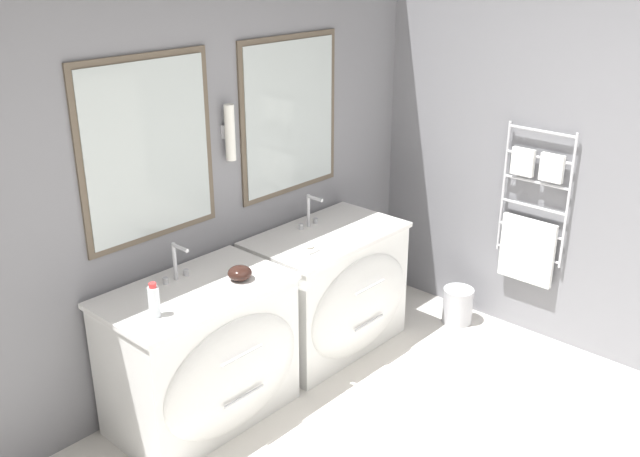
{
  "coord_description": "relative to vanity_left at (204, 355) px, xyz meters",
  "views": [
    {
      "loc": [
        -2.19,
        -0.93,
        2.56
      ],
      "look_at": [
        0.53,
        1.55,
        1.07
      ],
      "focal_mm": 40.0,
      "sensor_mm": 36.0,
      "label": 1
    }
  ],
  "objects": [
    {
      "name": "wall_back",
      "position": [
        0.12,
        0.39,
        0.89
      ],
      "size": [
        5.73,
        0.14,
        2.6
      ],
      "color": "slate",
      "rests_on": "ground_plane"
    },
    {
      "name": "wall_right",
      "position": [
        2.2,
        -0.85,
        0.87
      ],
      "size": [
        0.13,
        4.32,
        2.6
      ],
      "color": "slate",
      "rests_on": "ground_plane"
    },
    {
      "name": "vanity_left",
      "position": [
        0.0,
        0.0,
        0.0
      ],
      "size": [
        1.03,
        0.68,
        0.82
      ],
      "color": "white",
      "rests_on": "ground_plane"
    },
    {
      "name": "vanity_right",
      "position": [
        1.07,
        0.0,
        0.0
      ],
      "size": [
        1.03,
        0.68,
        0.82
      ],
      "color": "white",
      "rests_on": "ground_plane"
    },
    {
      "name": "faucet_left",
      "position": [
        -0.0,
        0.19,
        0.51
      ],
      "size": [
        0.17,
        0.14,
        0.22
      ],
      "color": "silver",
      "rests_on": "vanity_left"
    },
    {
      "name": "faucet_right",
      "position": [
        1.07,
        0.19,
        0.51
      ],
      "size": [
        0.17,
        0.14,
        0.22
      ],
      "color": "silver",
      "rests_on": "vanity_right"
    },
    {
      "name": "toiletry_bottle",
      "position": [
        -0.33,
        -0.06,
        0.49
      ],
      "size": [
        0.06,
        0.06,
        0.18
      ],
      "color": "silver",
      "rests_on": "vanity_left"
    },
    {
      "name": "amenity_bowl",
      "position": [
        0.24,
        -0.06,
        0.44
      ],
      "size": [
        0.14,
        0.14,
        0.08
      ],
      "color": "black",
      "rests_on": "vanity_left"
    },
    {
      "name": "soap_dish",
      "position": [
        0.78,
        -0.09,
        0.42
      ],
      "size": [
        0.1,
        0.07,
        0.04
      ],
      "color": "white",
      "rests_on": "vanity_right"
    },
    {
      "name": "waste_bin",
      "position": [
        1.93,
        -0.46,
        -0.28
      ],
      "size": [
        0.22,
        0.22,
        0.26
      ],
      "color": "#B7B7BC",
      "rests_on": "ground_plane"
    }
  ]
}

